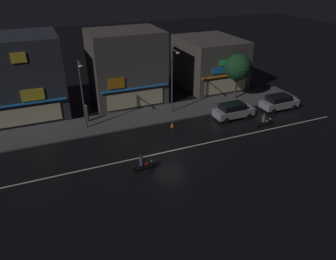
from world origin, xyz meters
The scene contains 15 objects.
ground_plane centered at (0.00, 0.00, 0.00)m, with size 140.00×140.00×0.00m, color black.
lane_divider_stripe centered at (0.00, 0.00, 0.01)m, with size 37.10×0.16×0.01m, color beige.
sidewalk_far centered at (0.00, 7.59, 0.07)m, with size 39.06×4.40×0.14m, color #4C4C4F.
storefront_left_block centered at (11.72, 14.24, 3.13)m, with size 7.26×9.06×6.27m.
storefront_center_block centered at (-11.72, 13.38, 4.26)m, with size 9.18×7.35×8.52m.
storefront_right_block centered at (0.00, 12.98, 4.15)m, with size 8.10×6.54×8.31m.
streetlamp_west centered at (-6.00, 7.04, 4.20)m, with size 0.44×1.64×6.84m.
streetlamp_mid centered at (3.44, 7.30, 4.30)m, with size 0.44×1.64×7.03m.
pedestrian_on_sidewalk centered at (-5.66, 8.66, 1.01)m, with size 0.34×0.34×1.86m.
street_tree centered at (12.28, 8.36, 3.98)m, with size 3.14×3.14×5.42m.
parked_car_near_kerb centered at (8.92, 3.73, 0.87)m, with size 4.30×1.98×1.67m.
parked_car_trailing centered at (15.02, 3.74, 0.87)m, with size 4.30×1.98×1.67m.
motorcycle_lead centered at (10.66, 0.71, 0.63)m, with size 1.90×0.60×1.52m.
motorcycle_following centered at (-3.19, -1.98, 0.63)m, with size 1.90×0.60×1.52m.
traffic_cone centered at (2.09, 4.31, 0.28)m, with size 0.36×0.36×0.55m, color orange.
Camera 1 is at (-9.52, -22.19, 14.66)m, focal length 34.04 mm.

